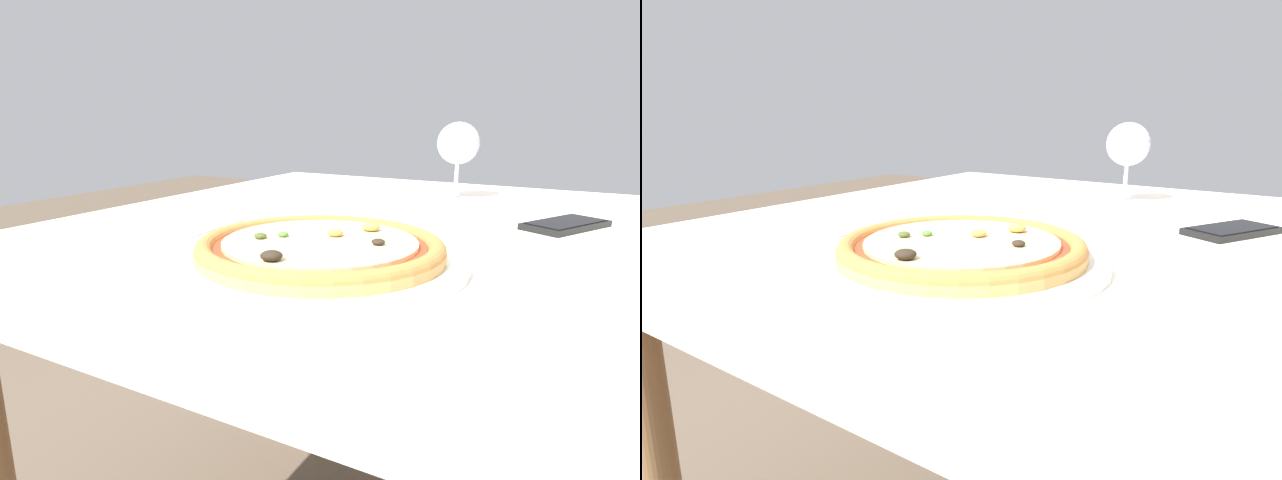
% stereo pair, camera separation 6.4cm
% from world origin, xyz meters
% --- Properties ---
extents(dining_table, '(1.19, 1.10, 0.76)m').
position_xyz_m(dining_table, '(0.00, 0.00, 0.67)').
color(dining_table, '#997047').
rests_on(dining_table, ground_plane).
extents(pizza_plate, '(0.35, 0.35, 0.04)m').
position_xyz_m(pizza_plate, '(-0.07, -0.24, 0.78)').
color(pizza_plate, white).
rests_on(pizza_plate, dining_table).
extents(fork, '(0.04, 0.17, 0.00)m').
position_xyz_m(fork, '(-0.31, -0.15, 0.76)').
color(fork, silver).
rests_on(fork, dining_table).
extents(wine_glass_far_left, '(0.08, 0.08, 0.16)m').
position_xyz_m(wine_glass_far_left, '(-0.05, 0.31, 0.87)').
color(wine_glass_far_left, silver).
rests_on(wine_glass_far_left, dining_table).
extents(cell_phone, '(0.13, 0.16, 0.01)m').
position_xyz_m(cell_phone, '(0.17, 0.13, 0.76)').
color(cell_phone, black).
rests_on(cell_phone, dining_table).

